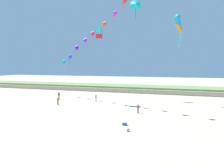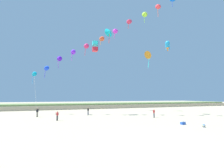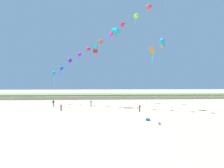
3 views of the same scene
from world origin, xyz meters
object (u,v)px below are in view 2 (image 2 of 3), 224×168
(person_near_left, at_px, (37,112))
(large_kite_high_solo, at_px, (149,55))
(person_near_right, at_px, (154,113))
(person_far_left, at_px, (57,115))
(large_kite_outer_drift, at_px, (168,46))
(large_kite_mid_trail, at_px, (95,46))
(person_mid_center, at_px, (88,111))
(beach_ball, at_px, (204,126))
(beach_cooler, at_px, (183,123))
(large_kite_low_lead, at_px, (109,32))

(person_near_left, height_order, large_kite_high_solo, large_kite_high_solo)
(large_kite_high_solo, bearing_deg, person_near_right, -120.03)
(person_far_left, height_order, large_kite_outer_drift, large_kite_outer_drift)
(large_kite_mid_trail, xyz_separation_m, large_kite_outer_drift, (15.08, -4.04, 0.55))
(person_mid_center, xyz_separation_m, large_kite_outer_drift, (16.21, -4.86, 13.87))
(beach_ball, bearing_deg, beach_cooler, 113.70)
(large_kite_outer_drift, bearing_deg, beach_ball, -113.23)
(person_far_left, distance_m, beach_cooler, 18.29)
(large_kite_low_lead, bearing_deg, person_far_left, -134.56)
(person_near_right, height_order, beach_ball, person_near_right)
(person_near_left, relative_size, person_near_right, 1.13)
(person_mid_center, bearing_deg, large_kite_low_lead, 46.95)
(person_mid_center, height_order, beach_ball, person_mid_center)
(beach_ball, bearing_deg, person_near_left, 139.96)
(large_kite_high_solo, xyz_separation_m, large_kite_outer_drift, (-0.57, -8.23, -0.32))
(large_kite_mid_trail, relative_size, beach_ball, 5.88)
(person_mid_center, distance_m, large_kite_low_lead, 23.07)
(beach_cooler, relative_size, beach_ball, 1.59)
(large_kite_mid_trail, bearing_deg, person_near_right, -35.56)
(person_near_left, height_order, large_kite_low_lead, large_kite_low_lead)
(person_near_left, height_order, person_mid_center, person_near_left)
(person_near_right, distance_m, beach_cooler, 7.11)
(beach_ball, bearing_deg, person_mid_center, 123.34)
(person_mid_center, distance_m, beach_cooler, 17.73)
(large_kite_outer_drift, distance_m, beach_ball, 19.55)
(person_near_right, height_order, person_mid_center, person_mid_center)
(large_kite_low_lead, bearing_deg, person_near_right, -76.34)
(person_far_left, xyz_separation_m, large_kite_high_solo, (22.57, 8.88, 14.21))
(person_near_left, height_order, person_near_right, person_near_left)
(large_kite_high_solo, bearing_deg, large_kite_outer_drift, -93.95)
(large_kite_low_lead, relative_size, large_kite_high_solo, 0.92)
(beach_ball, bearing_deg, large_kite_high_solo, 74.23)
(large_kite_low_lead, height_order, beach_ball, large_kite_low_lead)
(person_near_right, distance_m, large_kite_mid_trail, 17.61)
(large_kite_low_lead, xyz_separation_m, beach_cooler, (3.20, -21.93, -21.44))
(person_near_left, bearing_deg, person_near_right, -21.57)
(large_kite_high_solo, height_order, beach_cooler, large_kite_high_solo)
(person_near_right, distance_m, person_far_left, 16.41)
(person_mid_center, bearing_deg, large_kite_outer_drift, -16.68)
(person_far_left, xyz_separation_m, large_kite_low_lead, (12.68, 12.87, 20.77))
(person_mid_center, bearing_deg, person_near_right, -35.57)
(large_kite_low_lead, bearing_deg, large_kite_outer_drift, -52.63)
(person_near_left, bearing_deg, person_mid_center, -2.11)
(large_kite_high_solo, bearing_deg, person_far_left, -158.52)
(person_mid_center, xyz_separation_m, person_far_left, (-5.80, -5.51, -0.02))
(beach_ball, bearing_deg, person_near_right, 93.57)
(person_mid_center, distance_m, large_kite_outer_drift, 21.88)
(person_far_left, bearing_deg, beach_ball, -33.85)
(large_kite_outer_drift, height_order, beach_ball, large_kite_outer_drift)
(person_near_right, bearing_deg, person_far_left, 173.03)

